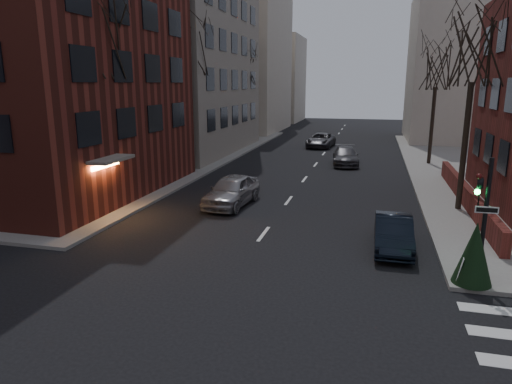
% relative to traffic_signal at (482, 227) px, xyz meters
% --- Properties ---
extents(sidewalk_far_left, '(44.00, 44.00, 0.15)m').
position_rel_traffic_signal_xyz_m(sidewalk_far_left, '(-36.94, 21.01, -1.83)').
color(sidewalk_far_left, gray).
rests_on(sidewalk_far_left, ground).
extents(building_left_brick, '(15.00, 15.00, 18.00)m').
position_rel_traffic_signal_xyz_m(building_left_brick, '(-23.44, 7.51, 7.09)').
color(building_left_brick, maroon).
rests_on(building_left_brick, ground).
extents(low_wall_right, '(0.35, 16.00, 1.00)m').
position_rel_traffic_signal_xyz_m(low_wall_right, '(1.36, 10.01, -1.26)').
color(low_wall_right, maroon).
rests_on(low_wall_right, sidewalk_far_right).
extents(building_distant_la, '(14.00, 16.00, 18.00)m').
position_rel_traffic_signal_xyz_m(building_distant_la, '(-22.94, 46.01, 7.09)').
color(building_distant_la, beige).
rests_on(building_distant_la, ground).
extents(building_distant_ra, '(14.00, 14.00, 16.00)m').
position_rel_traffic_signal_xyz_m(building_distant_ra, '(7.06, 41.01, 6.09)').
color(building_distant_ra, beige).
rests_on(building_distant_ra, ground).
extents(building_distant_lb, '(10.00, 12.00, 14.00)m').
position_rel_traffic_signal_xyz_m(building_distant_lb, '(-20.94, 63.01, 5.09)').
color(building_distant_lb, beige).
rests_on(building_distant_lb, ground).
extents(traffic_signal, '(0.76, 0.44, 4.00)m').
position_rel_traffic_signal_xyz_m(traffic_signal, '(0.00, 0.00, 0.00)').
color(traffic_signal, black).
rests_on(traffic_signal, sidewalk_far_right).
extents(tree_left_a, '(4.18, 4.18, 10.26)m').
position_rel_traffic_signal_xyz_m(tree_left_a, '(-16.74, 5.01, 6.56)').
color(tree_left_a, '#2D231C').
rests_on(tree_left_a, sidewalk_far_left).
extents(tree_left_b, '(4.40, 4.40, 10.80)m').
position_rel_traffic_signal_xyz_m(tree_left_b, '(-16.74, 17.01, 7.00)').
color(tree_left_b, '#2D231C').
rests_on(tree_left_b, sidewalk_far_left).
extents(tree_left_c, '(3.96, 3.96, 9.72)m').
position_rel_traffic_signal_xyz_m(tree_left_c, '(-16.74, 31.01, 6.12)').
color(tree_left_c, '#2D231C').
rests_on(tree_left_c, sidewalk_far_left).
extents(tree_right_a, '(3.96, 3.96, 9.72)m').
position_rel_traffic_signal_xyz_m(tree_right_a, '(0.86, 9.01, 6.12)').
color(tree_right_a, '#2D231C').
rests_on(tree_right_a, sidewalk_far_right).
extents(tree_right_b, '(3.74, 3.74, 9.18)m').
position_rel_traffic_signal_xyz_m(tree_right_b, '(0.86, 23.01, 5.68)').
color(tree_right_b, '#2D231C').
rests_on(tree_right_b, sidewalk_far_right).
extents(streetlamp_near, '(0.36, 0.36, 6.28)m').
position_rel_traffic_signal_xyz_m(streetlamp_near, '(-16.14, 13.01, 2.33)').
color(streetlamp_near, black).
rests_on(streetlamp_near, sidewalk_far_left).
extents(streetlamp_far, '(0.36, 0.36, 6.28)m').
position_rel_traffic_signal_xyz_m(streetlamp_far, '(-16.14, 33.01, 2.33)').
color(streetlamp_far, black).
rests_on(streetlamp_far, sidewalk_far_left).
extents(parked_sedan, '(1.44, 4.06, 1.33)m').
position_rel_traffic_signal_xyz_m(parked_sedan, '(-2.57, 2.47, -1.24)').
color(parked_sedan, black).
rests_on(parked_sedan, ground).
extents(car_lane_silver, '(2.31, 4.90, 1.62)m').
position_rel_traffic_signal_xyz_m(car_lane_silver, '(-10.71, 7.25, -1.10)').
color(car_lane_silver, '#95959A').
rests_on(car_lane_silver, ground).
extents(car_lane_gray, '(2.46, 5.04, 1.41)m').
position_rel_traffic_signal_xyz_m(car_lane_gray, '(-5.61, 21.45, -1.20)').
color(car_lane_gray, '#3D3C41').
rests_on(car_lane_gray, ground).
extents(car_lane_far, '(2.80, 5.32, 1.43)m').
position_rel_traffic_signal_xyz_m(car_lane_far, '(-8.74, 31.42, -1.19)').
color(car_lane_far, '#45444A').
rests_on(car_lane_far, ground).
extents(sandwich_board, '(0.45, 0.59, 0.89)m').
position_rel_traffic_signal_xyz_m(sandwich_board, '(-0.45, -0.49, -1.31)').
color(sandwich_board, white).
rests_on(sandwich_board, sidewalk_far_right).
extents(evergreen_shrub, '(1.38, 1.38, 2.03)m').
position_rel_traffic_signal_xyz_m(evergreen_shrub, '(-0.23, -0.49, -0.74)').
color(evergreen_shrub, black).
rests_on(evergreen_shrub, sidewalk_far_right).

